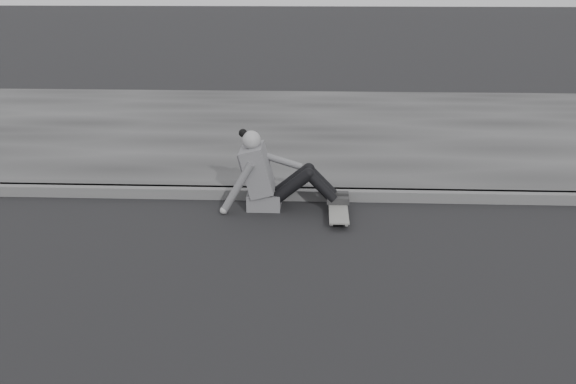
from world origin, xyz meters
The scene contains 4 objects.
curb centered at (0.00, 2.58, 0.06)m, with size 24.00×0.16×0.12m, color #535353.
sidewalk centered at (0.00, 5.60, 0.06)m, with size 24.00×6.00×0.12m, color #353535.
skateboard centered at (-2.05, 2.05, 0.07)m, with size 0.20×0.78×0.09m.
seated_woman centered at (-2.78, 2.29, 0.36)m, with size 1.38×0.46×0.88m.
Camera 1 is at (-2.29, -4.26, 2.49)m, focal length 40.00 mm.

